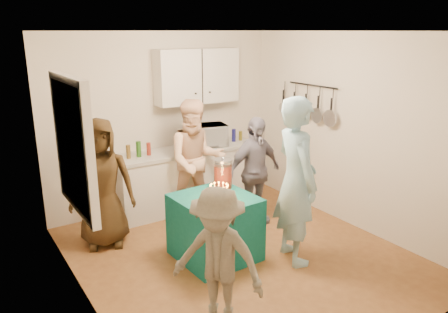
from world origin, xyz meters
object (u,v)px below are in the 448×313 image
man_birthday (296,181)px  child_near_left (218,260)px  woman_back_right (254,171)px  party_table (215,227)px  punch_jar (223,174)px  microwave (207,135)px  woman_back_left (101,183)px  counter (187,179)px  woman_back_center (196,161)px

man_birthday → child_near_left: bearing=126.3°
man_birthday → woman_back_right: 1.10m
party_table → punch_jar: 0.64m
microwave → woman_back_left: size_ratio=0.36×
party_table → man_birthday: man_birthday is taller
microwave → child_near_left: 3.07m
counter → woman_back_left: 1.60m
party_table → woman_back_right: bearing=28.6°
microwave → woman_back_center: (-0.46, -0.47, -0.21)m
man_birthday → woman_back_left: man_birthday is taller
counter → woman_back_right: size_ratio=1.46×
party_table → woman_back_left: woman_back_left is taller
party_table → child_near_left: 1.30m
counter → party_table: size_ratio=2.59×
counter → punch_jar: (-0.22, -1.35, 0.50)m
party_table → woman_back_center: woman_back_center is taller
punch_jar → woman_back_left: bearing=146.6°
party_table → child_near_left: child_near_left is taller
counter → punch_jar: bearing=-99.2°
microwave → man_birthday: 2.11m
microwave → party_table: bearing=-104.6°
punch_jar → woman_back_right: bearing=23.5°
man_birthday → counter: bearing=22.3°
child_near_left → microwave: bearing=117.7°
woman_back_left → child_near_left: 2.15m
woman_back_center → child_near_left: bearing=-96.5°
woman_back_right → child_near_left: size_ratio=1.12×
microwave → child_near_left: (-1.48, -2.66, -0.40)m
punch_jar → woman_back_left: 1.49m
counter → man_birthday: (0.28, -2.10, 0.54)m
woman_back_center → man_birthday: bearing=-58.5°
punch_jar → woman_back_center: (0.13, 0.88, -0.07)m
man_birthday → woman_back_right: size_ratio=1.28×
microwave → counter: bearing=-166.5°
party_table → woman_back_right: 1.16m
woman_back_left → woman_back_center: (1.37, 0.07, 0.05)m
party_table → woman_back_center: 1.26m
woman_back_center → woman_back_right: bearing=-25.9°
woman_back_left → woman_back_right: woman_back_left is taller
man_birthday → woman_back_left: bearing=62.7°
microwave → child_near_left: bearing=-105.7°
woman_back_center → party_table: bearing=-90.4°
microwave → woman_back_left: woman_back_left is taller
man_birthday → woman_back_right: (0.21, 1.06, -0.21)m
woman_back_left → woman_back_right: bearing=4.3°
man_birthday → woman_back_left: size_ratio=1.19×
party_table → man_birthday: bearing=-35.2°
counter → woman_back_right: 1.20m
party_table → child_near_left: (-0.65, -1.09, 0.29)m
child_near_left → party_table: bearing=116.1°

